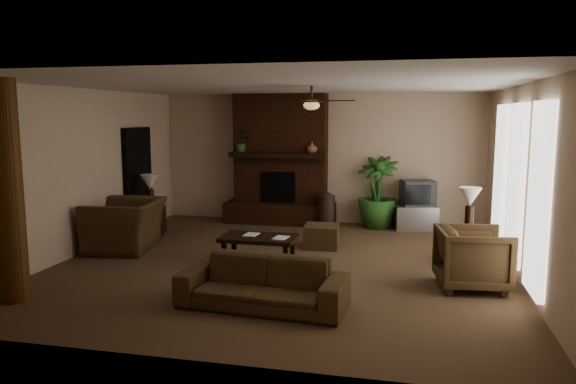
% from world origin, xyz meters
% --- Properties ---
extents(room_shell, '(7.00, 7.00, 7.00)m').
position_xyz_m(room_shell, '(0.00, 0.00, 1.40)').
color(room_shell, brown).
rests_on(room_shell, ground).
extents(fireplace, '(2.40, 0.70, 2.80)m').
position_xyz_m(fireplace, '(-0.80, 3.22, 1.16)').
color(fireplace, '#432112').
rests_on(fireplace, ground).
extents(windows, '(0.08, 3.65, 2.35)m').
position_xyz_m(windows, '(3.45, 0.20, 1.35)').
color(windows, white).
rests_on(windows, ground).
extents(log_column, '(0.36, 0.36, 2.80)m').
position_xyz_m(log_column, '(-2.95, -2.40, 1.40)').
color(log_column, brown).
rests_on(log_column, ground).
extents(doorway, '(0.10, 1.00, 2.10)m').
position_xyz_m(doorway, '(-3.44, 1.80, 1.05)').
color(doorway, black).
rests_on(doorway, ground).
extents(ceiling_fan, '(1.35, 1.35, 0.37)m').
position_xyz_m(ceiling_fan, '(0.40, 0.30, 2.53)').
color(ceiling_fan, black).
rests_on(ceiling_fan, ceiling).
extents(sofa, '(2.10, 0.76, 0.81)m').
position_xyz_m(sofa, '(0.20, -1.93, 0.40)').
color(sofa, '#4C3920').
rests_on(sofa, ground).
extents(armchair_left, '(1.07, 1.45, 1.17)m').
position_xyz_m(armchair_left, '(-2.91, 0.31, 0.58)').
color(armchair_left, '#4C3920').
rests_on(armchair_left, ground).
extents(armchair_right, '(0.95, 1.00, 0.93)m').
position_xyz_m(armchair_right, '(2.81, -0.61, 0.46)').
color(armchair_right, '#4C3920').
rests_on(armchair_right, ground).
extents(coffee_table, '(1.20, 0.70, 0.43)m').
position_xyz_m(coffee_table, '(-0.39, -0.00, 0.37)').
color(coffee_table, black).
rests_on(coffee_table, ground).
extents(ottoman, '(0.64, 0.64, 0.40)m').
position_xyz_m(ottoman, '(0.43, 1.21, 0.20)').
color(ottoman, '#4C3920').
rests_on(ottoman, ground).
extents(tv_stand, '(0.93, 0.66, 0.50)m').
position_xyz_m(tv_stand, '(2.09, 3.10, 0.25)').
color(tv_stand, '#AFAFB1').
rests_on(tv_stand, ground).
extents(tv, '(0.76, 0.68, 0.52)m').
position_xyz_m(tv, '(2.12, 3.13, 0.76)').
color(tv, '#363739').
rests_on(tv, tv_stand).
extents(floor_vase, '(0.34, 0.34, 0.77)m').
position_xyz_m(floor_vase, '(0.29, 2.78, 0.43)').
color(floor_vase, '#32281C').
rests_on(floor_vase, ground).
extents(floor_plant, '(1.16, 1.65, 0.84)m').
position_xyz_m(floor_plant, '(1.30, 3.15, 0.42)').
color(floor_plant, '#306126').
rests_on(floor_plant, ground).
extents(side_table_left, '(0.59, 0.59, 0.55)m').
position_xyz_m(side_table_left, '(-3.03, 1.48, 0.28)').
color(side_table_left, black).
rests_on(side_table_left, ground).
extents(lamp_left, '(0.42, 0.42, 0.65)m').
position_xyz_m(lamp_left, '(-3.01, 1.47, 1.00)').
color(lamp_left, black).
rests_on(lamp_left, side_table_left).
extents(side_table_right, '(0.63, 0.63, 0.55)m').
position_xyz_m(side_table_right, '(2.85, 0.91, 0.28)').
color(side_table_right, black).
rests_on(side_table_right, ground).
extents(lamp_right, '(0.45, 0.45, 0.65)m').
position_xyz_m(lamp_right, '(2.90, 0.86, 1.00)').
color(lamp_right, black).
rests_on(lamp_right, side_table_right).
extents(mantel_plant, '(0.43, 0.47, 0.33)m').
position_xyz_m(mantel_plant, '(-1.62, 3.03, 1.72)').
color(mantel_plant, '#306126').
rests_on(mantel_plant, fireplace).
extents(mantel_vase, '(0.25, 0.26, 0.22)m').
position_xyz_m(mantel_vase, '(-0.06, 2.96, 1.67)').
color(mantel_vase, '#965C3C').
rests_on(mantel_vase, fireplace).
extents(book_a, '(0.22, 0.05, 0.29)m').
position_xyz_m(book_a, '(-0.62, 0.00, 0.57)').
color(book_a, '#999999').
rests_on(book_a, coffee_table).
extents(book_b, '(0.21, 0.05, 0.29)m').
position_xyz_m(book_b, '(-0.11, -0.09, 0.58)').
color(book_b, '#999999').
rests_on(book_b, coffee_table).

